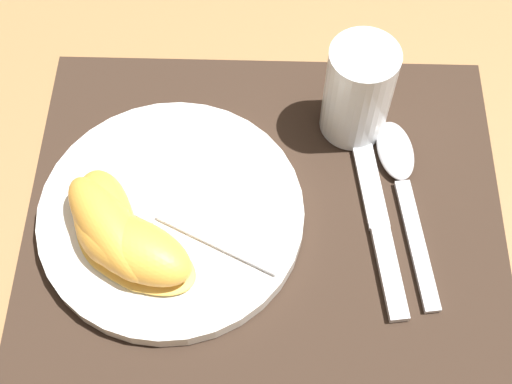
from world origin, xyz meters
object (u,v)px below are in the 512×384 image
Objects in this scene: plate at (173,215)px; fork at (169,216)px; citrus_wedge_0 at (105,218)px; citrus_wedge_2 at (137,251)px; citrus_wedge_1 at (111,230)px; knife at (378,213)px; spoon at (402,174)px; juice_glass at (359,96)px.

plate is 0.01m from fork.
citrus_wedge_0 is (-0.05, -0.01, 0.01)m from fork.
citrus_wedge_0 is 0.04m from citrus_wedge_2.
fork is 1.44× the size of citrus_wedge_1.
citrus_wedge_1 is (-0.23, -0.04, 0.03)m from knife.
citrus_wedge_0 is (-0.24, -0.03, 0.03)m from knife.
plate is 1.22× the size of spoon.
spoon is at bearing 13.41° from plate.
spoon reaches higher than knife.
spoon is at bearing -54.14° from juice_glass.
juice_glass is 0.85× the size of citrus_wedge_2.
knife is 0.23m from citrus_wedge_1.
spoon is 0.22m from fork.
plate is 1.33× the size of fork.
citrus_wedge_0 is at bearing -173.60° from knife.
plate is at bearing -146.72° from juice_glass.
citrus_wedge_1 is at bearing -146.96° from juice_glass.
plate is 2.21× the size of citrus_wedge_0.
juice_glass is (0.16, 0.11, 0.04)m from plate.
juice_glass reaches higher than knife.
juice_glass reaches higher than plate.
fork is at bearing -165.06° from spoon.
fork is at bearing 11.56° from citrus_wedge_0.
knife is (0.18, 0.01, -0.01)m from plate.
juice_glass is 0.08m from spoon.
citrus_wedge_2 reaches higher than fork.
plate is 0.06m from citrus_wedge_2.
citrus_wedge_0 is (-0.22, -0.12, -0.01)m from juice_glass.
plate is at bearing -166.59° from spoon.
spoon is at bearing 14.94° from fork.
knife is 1.75× the size of citrus_wedge_1.
knife is at bearing 6.40° from citrus_wedge_0.
juice_glass is at bearing 33.04° from citrus_wedge_1.
plate is at bearing -177.01° from knife.
citrus_wedge_0 is at bearing -150.21° from juice_glass.
citrus_wedge_1 reaches higher than knife.
citrus_wedge_1 is 1.01× the size of citrus_wedge_2.
plate is 1.94× the size of citrus_wedge_2.
citrus_wedge_2 is (-0.21, -0.06, 0.03)m from knife.
spoon is 0.27m from citrus_wedge_1.
citrus_wedge_1 is (-0.05, -0.03, 0.03)m from plate.
citrus_wedge_0 is at bearing 135.37° from citrus_wedge_2.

